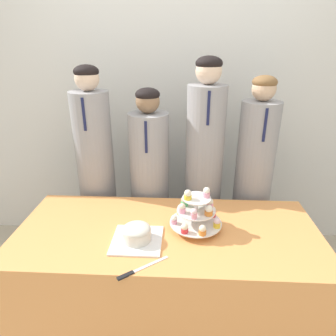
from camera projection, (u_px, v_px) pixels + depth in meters
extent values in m
cube|color=silver|center=(174.00, 91.00, 2.48)|extent=(9.00, 0.06, 2.70)
cube|color=#EF9951|center=(167.00, 276.00, 1.90)|extent=(1.78, 0.78, 0.70)
cube|color=white|center=(137.00, 240.00, 1.66)|extent=(0.28, 0.28, 0.01)
cylinder|color=silver|center=(137.00, 235.00, 1.65)|extent=(0.16, 0.16, 0.06)
ellipsoid|color=silver|center=(137.00, 229.00, 1.63)|extent=(0.16, 0.16, 0.06)
cube|color=silver|center=(151.00, 264.00, 1.49)|extent=(0.17, 0.13, 0.00)
cube|color=black|center=(126.00, 275.00, 1.42)|extent=(0.08, 0.07, 0.01)
cylinder|color=silver|center=(196.00, 213.00, 1.74)|extent=(0.02, 0.02, 0.21)
cylinder|color=silver|center=(196.00, 222.00, 1.76)|extent=(0.31, 0.31, 0.01)
cylinder|color=silver|center=(196.00, 211.00, 1.73)|extent=(0.22, 0.22, 0.01)
cylinder|color=silver|center=(197.00, 198.00, 1.70)|extent=(0.17, 0.17, 0.01)
cylinder|color=yellow|center=(217.00, 225.00, 1.71)|extent=(0.04, 0.04, 0.03)
sphere|color=silver|center=(217.00, 221.00, 1.70)|extent=(0.04, 0.04, 0.04)
cylinder|color=#E5333D|center=(212.00, 214.00, 1.82)|extent=(0.05, 0.05, 0.03)
sphere|color=#F4E5C6|center=(212.00, 210.00, 1.81)|extent=(0.04, 0.04, 0.04)
cylinder|color=#3893DB|center=(196.00, 209.00, 1.87)|extent=(0.04, 0.04, 0.03)
sphere|color=#F4E5C6|center=(196.00, 205.00, 1.86)|extent=(0.04, 0.04, 0.04)
cylinder|color=yellow|center=(180.00, 212.00, 1.84)|extent=(0.04, 0.04, 0.03)
sphere|color=silver|center=(181.00, 208.00, 1.83)|extent=(0.04, 0.04, 0.04)
cylinder|color=pink|center=(174.00, 221.00, 1.74)|extent=(0.04, 0.04, 0.03)
sphere|color=white|center=(174.00, 218.00, 1.74)|extent=(0.03, 0.03, 0.03)
cylinder|color=#E5333D|center=(184.00, 230.00, 1.66)|extent=(0.04, 0.04, 0.02)
sphere|color=#F4E5C6|center=(185.00, 227.00, 1.65)|extent=(0.04, 0.04, 0.04)
cylinder|color=orange|center=(202.00, 232.00, 1.64)|extent=(0.04, 0.04, 0.03)
sphere|color=#F4E5C6|center=(203.00, 228.00, 1.63)|extent=(0.04, 0.04, 0.04)
cylinder|color=#4CB766|center=(199.00, 201.00, 1.80)|extent=(0.05, 0.05, 0.03)
sphere|color=#F4E5C6|center=(199.00, 197.00, 1.79)|extent=(0.04, 0.04, 0.04)
cylinder|color=#4CB766|center=(184.00, 203.00, 1.77)|extent=(0.04, 0.04, 0.03)
sphere|color=beige|center=(185.00, 200.00, 1.76)|extent=(0.04, 0.04, 0.04)
cylinder|color=pink|center=(182.00, 210.00, 1.70)|extent=(0.04, 0.04, 0.03)
sphere|color=#F4E5C6|center=(182.00, 206.00, 1.69)|extent=(0.04, 0.04, 0.04)
cylinder|color=pink|center=(194.00, 216.00, 1.64)|extent=(0.04, 0.04, 0.03)
sphere|color=silver|center=(194.00, 211.00, 1.63)|extent=(0.03, 0.03, 0.03)
cylinder|color=orange|center=(209.00, 213.00, 1.68)|extent=(0.05, 0.05, 0.03)
sphere|color=white|center=(209.00, 209.00, 1.67)|extent=(0.04, 0.04, 0.04)
cylinder|color=pink|center=(210.00, 205.00, 1.75)|extent=(0.04, 0.04, 0.03)
sphere|color=white|center=(210.00, 202.00, 1.74)|extent=(0.04, 0.04, 0.04)
cylinder|color=pink|center=(206.00, 195.00, 1.70)|extent=(0.04, 0.04, 0.03)
sphere|color=white|center=(207.00, 190.00, 1.69)|extent=(0.04, 0.04, 0.04)
cylinder|color=yellow|center=(188.00, 197.00, 1.68)|extent=(0.04, 0.04, 0.02)
sphere|color=#F4E5C6|center=(188.00, 193.00, 1.67)|extent=(0.04, 0.04, 0.04)
cylinder|color=#939399|center=(98.00, 185.00, 2.31)|extent=(0.27, 0.27, 1.42)
sphere|color=beige|center=(87.00, 79.00, 2.01)|extent=(0.17, 0.17, 0.17)
ellipsoid|color=black|center=(86.00, 71.00, 1.99)|extent=(0.17, 0.17, 0.09)
cube|color=#191E47|center=(84.00, 115.00, 1.96)|extent=(0.02, 0.01, 0.22)
cylinder|color=#939399|center=(150.00, 194.00, 2.32)|extent=(0.29, 0.29, 1.27)
sphere|color=#8E6B4C|center=(148.00, 101.00, 2.04)|extent=(0.17, 0.17, 0.17)
ellipsoid|color=black|center=(148.00, 94.00, 2.03)|extent=(0.17, 0.17, 0.09)
cube|color=#191E47|center=(146.00, 137.00, 1.99)|extent=(0.02, 0.01, 0.22)
cylinder|color=#939399|center=(203.00, 184.00, 2.26)|extent=(0.27, 0.27, 1.47)
sphere|color=beige|center=(209.00, 71.00, 1.95)|extent=(0.17, 0.17, 0.17)
ellipsoid|color=black|center=(209.00, 63.00, 1.93)|extent=(0.18, 0.18, 0.10)
cube|color=#191E47|center=(208.00, 108.00, 1.90)|extent=(0.02, 0.01, 0.22)
cylinder|color=#939399|center=(252.00, 192.00, 2.27)|extent=(0.27, 0.27, 1.36)
sphere|color=#D6AD89|center=(264.00, 89.00, 1.97)|extent=(0.16, 0.16, 0.16)
ellipsoid|color=brown|center=(265.00, 82.00, 1.95)|extent=(0.16, 0.16, 0.09)
cube|color=#191E47|center=(265.00, 125.00, 1.93)|extent=(0.02, 0.01, 0.22)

